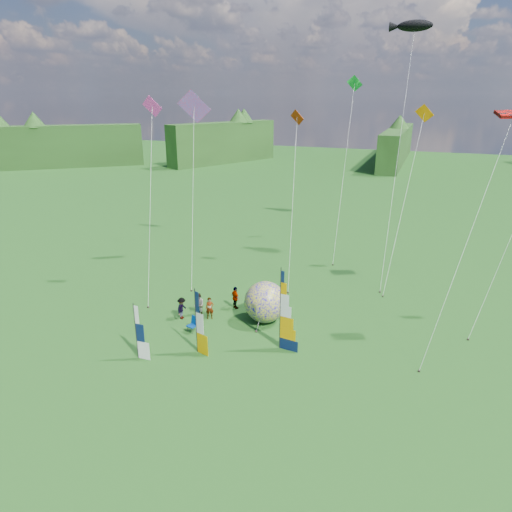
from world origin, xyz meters
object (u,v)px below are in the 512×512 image
(spectator_d, at_px, (235,298))
(kite_whale, at_px, (399,141))
(feather_banner_main, at_px, (280,310))
(spectator_b, at_px, (199,305))
(side_banner_far, at_px, (136,332))
(spectator_c, at_px, (182,308))
(bol_inflatable, at_px, (265,302))
(camp_chair, at_px, (192,325))
(spectator_a, at_px, (210,308))
(side_banner_left, at_px, (196,322))

(spectator_d, bearing_deg, kite_whale, -87.52)
(feather_banner_main, bearing_deg, kite_whale, 82.60)
(feather_banner_main, height_order, spectator_b, feather_banner_main)
(side_banner_far, relative_size, spectator_c, 2.20)
(feather_banner_main, bearing_deg, bol_inflatable, 132.04)
(side_banner_far, height_order, camp_chair, side_banner_far)
(side_banner_far, distance_m, spectator_a, 6.19)
(camp_chair, bearing_deg, spectator_a, 100.86)
(feather_banner_main, bearing_deg, spectator_d, 147.31)
(spectator_c, distance_m, camp_chair, 2.08)
(spectator_a, distance_m, camp_chair, 2.10)
(bol_inflatable, bearing_deg, side_banner_far, -127.29)
(feather_banner_main, xyz_separation_m, spectator_c, (-7.33, 1.22, -1.73))
(side_banner_far, xyz_separation_m, bol_inflatable, (5.27, 6.91, -0.29))
(feather_banner_main, xyz_separation_m, side_banner_left, (-4.38, -2.17, -0.53))
(feather_banner_main, relative_size, spectator_c, 3.26)
(spectator_a, bearing_deg, spectator_b, 143.81)
(side_banner_far, bearing_deg, camp_chair, 67.37)
(spectator_c, xyz_separation_m, camp_chair, (1.52, -1.39, -0.25))
(feather_banner_main, relative_size, side_banner_left, 1.27)
(kite_whale, bearing_deg, spectator_b, -112.98)
(feather_banner_main, height_order, spectator_c, feather_banner_main)
(spectator_c, xyz_separation_m, spectator_d, (2.75, 2.71, 0.06))
(spectator_a, height_order, spectator_b, spectator_b)
(spectator_b, xyz_separation_m, kite_whale, (11.01, 14.50, 9.94))
(spectator_b, bearing_deg, spectator_c, -101.22)
(camp_chair, height_order, kite_whale, kite_whale)
(bol_inflatable, height_order, kite_whale, kite_whale)
(spectator_d, distance_m, camp_chair, 4.29)
(side_banner_left, bearing_deg, spectator_d, 108.55)
(camp_chair, bearing_deg, side_banner_far, -93.72)
(side_banner_far, bearing_deg, side_banner_left, 30.41)
(side_banner_far, height_order, spectator_a, side_banner_far)
(side_banner_far, xyz_separation_m, camp_chair, (1.45, 3.81, -1.16))
(kite_whale, bearing_deg, spectator_d, -111.59)
(spectator_d, height_order, camp_chair, spectator_d)
(side_banner_left, relative_size, spectator_a, 2.57)
(spectator_a, bearing_deg, feather_banner_main, -45.53)
(spectator_a, relative_size, camp_chair, 1.48)
(side_banner_left, relative_size, spectator_c, 2.57)
(spectator_a, height_order, kite_whale, kite_whale)
(spectator_c, bearing_deg, kite_whale, -38.96)
(feather_banner_main, xyz_separation_m, side_banner_far, (-7.25, -3.99, -0.81))
(side_banner_left, bearing_deg, spectator_b, 133.07)
(feather_banner_main, bearing_deg, side_banner_far, -143.31)
(kite_whale, bearing_deg, camp_chair, -107.49)
(side_banner_far, height_order, bol_inflatable, side_banner_far)
(spectator_b, bearing_deg, camp_chair, -38.76)
(bol_inflatable, relative_size, kite_whale, 0.13)
(bol_inflatable, relative_size, spectator_c, 1.82)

